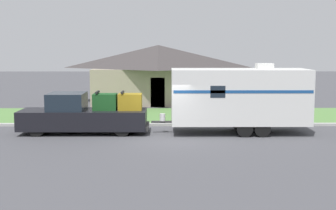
# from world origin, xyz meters

# --- Properties ---
(ground_plane) EXTENTS (120.00, 120.00, 0.00)m
(ground_plane) POSITION_xyz_m (0.00, 0.00, 0.00)
(ground_plane) COLOR #47474C
(curb_strip) EXTENTS (80.00, 0.30, 0.14)m
(curb_strip) POSITION_xyz_m (0.00, 3.75, 0.07)
(curb_strip) COLOR #ADADA8
(curb_strip) RESTS_ON ground_plane
(lawn_strip) EXTENTS (80.00, 7.00, 0.03)m
(lawn_strip) POSITION_xyz_m (0.00, 7.40, 0.01)
(lawn_strip) COLOR #568442
(lawn_strip) RESTS_ON ground_plane
(house_across_street) EXTENTS (10.30, 6.95, 4.39)m
(house_across_street) POSITION_xyz_m (-0.45, 14.80, 2.28)
(house_across_street) COLOR gray
(house_across_street) RESTS_ON ground_plane
(pickup_truck) EXTENTS (6.32, 2.04, 2.08)m
(pickup_truck) POSITION_xyz_m (-3.93, 1.65, 0.91)
(pickup_truck) COLOR black
(pickup_truck) RESTS_ON ground_plane
(travel_trailer) EXTENTS (7.68, 2.46, 3.45)m
(travel_trailer) POSITION_xyz_m (3.74, 1.65, 1.83)
(travel_trailer) COLOR black
(travel_trailer) RESTS_ON ground_plane
(mailbox) EXTENTS (0.48, 0.20, 1.27)m
(mailbox) POSITION_xyz_m (5.81, 4.82, 0.98)
(mailbox) COLOR brown
(mailbox) RESTS_ON ground_plane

